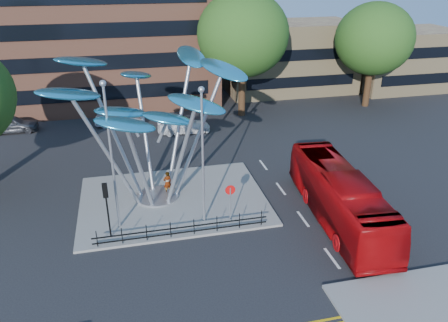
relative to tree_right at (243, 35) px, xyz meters
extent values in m
plane|color=black|center=(-8.00, -22.00, -8.04)|extent=(120.00, 120.00, 0.00)
cube|color=slate|center=(-9.00, -16.00, -7.96)|extent=(12.00, 9.00, 0.15)
cube|color=tan|center=(8.00, 8.00, -4.04)|extent=(15.00, 8.00, 8.00)
cube|color=tan|center=(22.00, 6.00, -4.54)|extent=(12.00, 8.00, 7.00)
cylinder|color=black|center=(0.00, 0.00, -5.18)|extent=(0.70, 0.70, 5.72)
ellipsoid|color=#1C4413|center=(0.00, 0.00, 0.02)|extent=(8.80, 8.80, 8.10)
cylinder|color=black|center=(14.00, 0.00, -5.51)|extent=(0.70, 0.70, 5.06)
ellipsoid|color=#1C4413|center=(14.00, 0.00, -0.91)|extent=(8.00, 8.00, 7.36)
cylinder|color=#9EA0A5|center=(-10.00, -15.50, -7.83)|extent=(2.80, 2.80, 0.12)
cylinder|color=#9EA0A5|center=(-11.20, -16.10, -3.99)|extent=(0.24, 0.24, 7.80)
ellipsoid|color=#2C96C0|center=(-14.40, -17.10, -0.09)|extent=(3.92, 2.95, 1.39)
cylinder|color=#9EA0A5|center=(-10.40, -16.50, -4.69)|extent=(0.24, 0.24, 6.40)
ellipsoid|color=#2C96C0|center=(-11.60, -18.70, -1.49)|extent=(3.47, 1.78, 1.31)
cylinder|color=#9EA0A5|center=(-9.40, -16.30, -4.39)|extent=(0.24, 0.24, 7.00)
ellipsoid|color=#2C96C0|center=(-7.60, -17.90, -0.89)|extent=(3.81, 3.11, 1.36)
cylinder|color=#9EA0A5|center=(-8.80, -15.50, -3.79)|extent=(0.24, 0.24, 8.20)
ellipsoid|color=#2C96C0|center=(-5.40, -15.10, 0.31)|extent=(3.52, 4.06, 1.44)
cylinder|color=#9EA0A5|center=(-9.20, -14.60, -3.59)|extent=(0.24, 0.24, 8.60)
ellipsoid|color=#2C96C0|center=(-7.00, -12.60, 0.71)|extent=(2.21, 3.79, 1.39)
cylinder|color=#9EA0A5|center=(-10.20, -14.50, -4.19)|extent=(0.24, 0.24, 7.40)
ellipsoid|color=#2C96C0|center=(-10.60, -11.90, -0.49)|extent=(3.02, 3.71, 1.34)
cylinder|color=#9EA0A5|center=(-11.00, -15.10, -3.49)|extent=(0.24, 0.24, 8.80)
ellipsoid|color=#2C96C0|center=(-13.80, -13.70, 0.91)|extent=(3.88, 3.60, 1.42)
ellipsoid|color=#2C96C0|center=(-11.80, -15.30, -1.89)|extent=(3.40, 1.96, 1.13)
ellipsoid|color=#2C96C0|center=(-9.10, -15.90, -2.29)|extent=(3.39, 2.16, 1.11)
cylinder|color=#9EA0A5|center=(-12.50, -18.50, -3.64)|extent=(0.14, 0.14, 8.50)
sphere|color=#9EA0A5|center=(-12.50, -18.50, 0.73)|extent=(0.36, 0.36, 0.36)
cylinder|color=#9EA0A5|center=(-7.50, -19.00, -3.89)|extent=(0.14, 0.14, 8.00)
sphere|color=#9EA0A5|center=(-7.50, -19.00, 0.23)|extent=(0.36, 0.36, 0.36)
cylinder|color=black|center=(-13.00, -19.50, -6.29)|extent=(0.10, 0.10, 3.20)
cube|color=black|center=(-13.00, -19.50, -4.89)|extent=(0.28, 0.18, 0.85)
sphere|color=#FF0C0C|center=(-13.00, -19.50, -4.61)|extent=(0.18, 0.18, 0.18)
cylinder|color=#9EA0A5|center=(-6.00, -19.50, -6.74)|extent=(0.08, 0.08, 2.30)
cylinder|color=red|center=(-6.00, -19.47, -5.74)|extent=(0.60, 0.04, 0.60)
cube|color=white|center=(-6.00, -19.45, -5.74)|extent=(0.42, 0.03, 0.10)
cylinder|color=black|center=(-13.70, -20.30, -7.39)|extent=(0.05, 0.05, 1.00)
cylinder|color=black|center=(-12.36, -20.30, -7.39)|extent=(0.05, 0.05, 1.00)
cylinder|color=black|center=(-11.01, -20.30, -7.39)|extent=(0.05, 0.05, 1.00)
cylinder|color=black|center=(-9.67, -20.30, -7.39)|extent=(0.05, 0.05, 1.00)
cylinder|color=black|center=(-8.33, -20.30, -7.39)|extent=(0.05, 0.05, 1.00)
cylinder|color=black|center=(-6.99, -20.30, -7.39)|extent=(0.05, 0.05, 1.00)
cylinder|color=black|center=(-5.64, -20.30, -7.39)|extent=(0.05, 0.05, 1.00)
cylinder|color=black|center=(-4.30, -20.30, -7.39)|extent=(0.05, 0.05, 1.00)
cube|color=black|center=(-9.00, -20.30, -7.34)|extent=(10.00, 0.06, 0.06)
cube|color=black|center=(-9.00, -20.30, -7.69)|extent=(10.00, 0.06, 0.06)
imported|color=#A2070A|center=(0.50, -20.49, -6.44)|extent=(3.55, 11.64, 3.19)
imported|color=gray|center=(-9.25, -15.06, -7.10)|extent=(0.67, 0.54, 1.58)
imported|color=#44464D|center=(-21.87, 0.04, -7.27)|extent=(4.52, 1.83, 1.54)
imported|color=#B7B8BF|center=(-12.22, -0.46, -7.31)|extent=(4.57, 2.09, 1.45)
imported|color=silver|center=(-6.48, -3.55, -7.34)|extent=(4.88, 2.11, 1.40)
camera|label=1|loc=(-11.42, -41.18, 6.45)|focal=35.00mm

